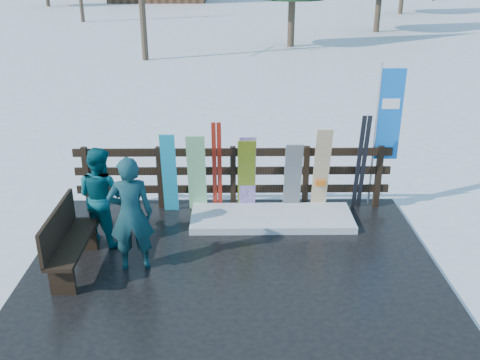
{
  "coord_description": "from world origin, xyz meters",
  "views": [
    {
      "loc": [
        0.03,
        -6.62,
        4.26
      ],
      "look_at": [
        0.11,
        1.0,
        1.1
      ],
      "focal_mm": 40.0,
      "sensor_mm": 36.0,
      "label": 1
    }
  ],
  "objects_px": {
    "bench": "(67,239)",
    "snowboard_4": "(293,178)",
    "snowboard_3": "(247,174)",
    "snowboard_5": "(321,170)",
    "snowboard_0": "(169,174)",
    "snowboard_1": "(197,174)",
    "person_front": "(131,214)",
    "rental_flag": "(386,120)",
    "person_back": "(101,196)",
    "snowboard_2": "(246,176)"
  },
  "relations": [
    {
      "from": "bench",
      "to": "snowboard_4",
      "type": "height_order",
      "value": "snowboard_4"
    },
    {
      "from": "snowboard_5",
      "to": "person_back",
      "type": "relative_size",
      "value": 1.02
    },
    {
      "from": "snowboard_1",
      "to": "snowboard_4",
      "type": "relative_size",
      "value": 1.13
    },
    {
      "from": "rental_flag",
      "to": "person_front",
      "type": "xyz_separation_m",
      "value": [
        -4.08,
        -2.11,
        -0.75
      ]
    },
    {
      "from": "snowboard_0",
      "to": "person_back",
      "type": "xyz_separation_m",
      "value": [
        -0.95,
        -1.03,
        0.05
      ]
    },
    {
      "from": "bench",
      "to": "person_back",
      "type": "height_order",
      "value": "person_back"
    },
    {
      "from": "snowboard_1",
      "to": "snowboard_5",
      "type": "height_order",
      "value": "snowboard_5"
    },
    {
      "from": "snowboard_5",
      "to": "rental_flag",
      "type": "xyz_separation_m",
      "value": [
        1.11,
        0.27,
        0.82
      ]
    },
    {
      "from": "snowboard_1",
      "to": "rental_flag",
      "type": "distance_m",
      "value": 3.4
    },
    {
      "from": "bench",
      "to": "snowboard_3",
      "type": "height_order",
      "value": "snowboard_3"
    },
    {
      "from": "snowboard_2",
      "to": "person_front",
      "type": "height_order",
      "value": "person_front"
    },
    {
      "from": "snowboard_0",
      "to": "snowboard_3",
      "type": "xyz_separation_m",
      "value": [
        1.36,
        -0.0,
        -0.02
      ]
    },
    {
      "from": "snowboard_0",
      "to": "snowboard_5",
      "type": "height_order",
      "value": "snowboard_5"
    },
    {
      "from": "snowboard_0",
      "to": "snowboard_4",
      "type": "distance_m",
      "value": 2.15
    },
    {
      "from": "snowboard_4",
      "to": "snowboard_5",
      "type": "xyz_separation_m",
      "value": [
        0.49,
        -0.0,
        0.14
      ]
    },
    {
      "from": "snowboard_0",
      "to": "snowboard_5",
      "type": "bearing_deg",
      "value": -0.0
    },
    {
      "from": "snowboard_2",
      "to": "bench",
      "type": "bearing_deg",
      "value": -143.54
    },
    {
      "from": "snowboard_1",
      "to": "snowboard_3",
      "type": "xyz_separation_m",
      "value": [
        0.88,
        0.0,
        -0.02
      ]
    },
    {
      "from": "snowboard_2",
      "to": "snowboard_4",
      "type": "distance_m",
      "value": 0.81
    },
    {
      "from": "bench",
      "to": "snowboard_1",
      "type": "bearing_deg",
      "value": 47.97
    },
    {
      "from": "snowboard_1",
      "to": "rental_flag",
      "type": "bearing_deg",
      "value": 4.71
    },
    {
      "from": "snowboard_1",
      "to": "person_front",
      "type": "xyz_separation_m",
      "value": [
        -0.8,
        -1.84,
        0.12
      ]
    },
    {
      "from": "person_back",
      "to": "snowboard_3",
      "type": "bearing_deg",
      "value": -126.09
    },
    {
      "from": "rental_flag",
      "to": "snowboard_5",
      "type": "bearing_deg",
      "value": -166.35
    },
    {
      "from": "person_front",
      "to": "snowboard_5",
      "type": "bearing_deg",
      "value": -157.23
    },
    {
      "from": "snowboard_3",
      "to": "person_back",
      "type": "bearing_deg",
      "value": -155.95
    },
    {
      "from": "bench",
      "to": "snowboard_2",
      "type": "bearing_deg",
      "value": 36.46
    },
    {
      "from": "rental_flag",
      "to": "person_back",
      "type": "distance_m",
      "value": 4.94
    },
    {
      "from": "snowboard_4",
      "to": "rental_flag",
      "type": "xyz_separation_m",
      "value": [
        1.6,
        0.27,
        0.95
      ]
    },
    {
      "from": "snowboard_3",
      "to": "person_front",
      "type": "xyz_separation_m",
      "value": [
        -1.69,
        -1.84,
        0.14
      ]
    },
    {
      "from": "snowboard_1",
      "to": "snowboard_5",
      "type": "relative_size",
      "value": 0.94
    },
    {
      "from": "snowboard_5",
      "to": "snowboard_1",
      "type": "bearing_deg",
      "value": 180.0
    },
    {
      "from": "bench",
      "to": "rental_flag",
      "type": "relative_size",
      "value": 0.58
    },
    {
      "from": "snowboard_5",
      "to": "person_front",
      "type": "relative_size",
      "value": 0.93
    },
    {
      "from": "snowboard_1",
      "to": "snowboard_5",
      "type": "distance_m",
      "value": 2.16
    },
    {
      "from": "snowboard_5",
      "to": "person_back",
      "type": "bearing_deg",
      "value": -164.0
    },
    {
      "from": "snowboard_5",
      "to": "person_front",
      "type": "height_order",
      "value": "person_front"
    },
    {
      "from": "snowboard_4",
      "to": "person_front",
      "type": "distance_m",
      "value": 3.09
    },
    {
      "from": "snowboard_0",
      "to": "snowboard_1",
      "type": "relative_size",
      "value": 0.99
    },
    {
      "from": "snowboard_0",
      "to": "snowboard_5",
      "type": "xyz_separation_m",
      "value": [
        2.64,
        -0.0,
        0.05
      ]
    },
    {
      "from": "snowboard_0",
      "to": "rental_flag",
      "type": "xyz_separation_m",
      "value": [
        3.75,
        0.27,
        0.87
      ]
    },
    {
      "from": "snowboard_3",
      "to": "snowboard_5",
      "type": "distance_m",
      "value": 1.28
    },
    {
      "from": "bench",
      "to": "rental_flag",
      "type": "xyz_separation_m",
      "value": [
        5.0,
        2.18,
        1.09
      ]
    },
    {
      "from": "snowboard_2",
      "to": "snowboard_5",
      "type": "height_order",
      "value": "snowboard_5"
    },
    {
      "from": "snowboard_3",
      "to": "rental_flag",
      "type": "relative_size",
      "value": 0.56
    },
    {
      "from": "snowboard_5",
      "to": "rental_flag",
      "type": "distance_m",
      "value": 1.41
    },
    {
      "from": "snowboard_4",
      "to": "person_back",
      "type": "xyz_separation_m",
      "value": [
        -3.09,
        -1.03,
        0.13
      ]
    },
    {
      "from": "snowboard_1",
      "to": "snowboard_2",
      "type": "bearing_deg",
      "value": 0.0
    },
    {
      "from": "snowboard_0",
      "to": "bench",
      "type": "bearing_deg",
      "value": -123.13
    },
    {
      "from": "snowboard_0",
      "to": "snowboard_1",
      "type": "distance_m",
      "value": 0.48
    }
  ]
}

